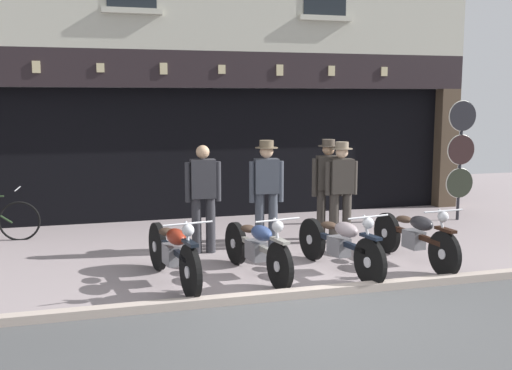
# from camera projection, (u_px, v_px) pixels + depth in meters

# --- Properties ---
(ground) EXTENTS (22.63, 22.00, 0.18)m
(ground) POSITION_uv_depth(u_px,v_px,m) (349.00, 330.00, 6.41)
(ground) COLOR gray
(shop_facade) EXTENTS (10.93, 4.42, 6.24)m
(shop_facade) POSITION_uv_depth(u_px,v_px,m) (204.00, 129.00, 13.79)
(shop_facade) COLOR black
(shop_facade) RESTS_ON ground
(motorcycle_left) EXTENTS (0.62, 2.06, 0.93)m
(motorcycle_left) POSITION_uv_depth(u_px,v_px,m) (173.00, 251.00, 7.85)
(motorcycle_left) COLOR black
(motorcycle_left) RESTS_ON ground
(motorcycle_center_left) EXTENTS (0.63, 1.95, 0.90)m
(motorcycle_center_left) POSITION_uv_depth(u_px,v_px,m) (257.00, 247.00, 8.17)
(motorcycle_center_left) COLOR black
(motorcycle_center_left) RESTS_ON ground
(motorcycle_center) EXTENTS (0.65, 2.02, 0.91)m
(motorcycle_center) POSITION_uv_depth(u_px,v_px,m) (340.00, 243.00, 8.37)
(motorcycle_center) COLOR black
(motorcycle_center) RESTS_ON ground
(motorcycle_center_right) EXTENTS (0.62, 2.02, 0.91)m
(motorcycle_center_right) POSITION_uv_depth(u_px,v_px,m) (415.00, 236.00, 8.79)
(motorcycle_center_right) COLOR black
(motorcycle_center_right) RESTS_ON ground
(salesman_left) EXTENTS (0.56, 0.25, 1.69)m
(salesman_left) POSITION_uv_depth(u_px,v_px,m) (203.00, 194.00, 9.37)
(salesman_left) COLOR #2D2D33
(salesman_left) RESTS_ON ground
(shopkeeper_center) EXTENTS (0.56, 0.36, 1.74)m
(shopkeeper_center) POSITION_uv_depth(u_px,v_px,m) (266.00, 188.00, 9.70)
(shopkeeper_center) COLOR #3D424C
(shopkeeper_center) RESTS_ON ground
(salesman_right) EXTENTS (0.56, 0.35, 1.69)m
(salesman_right) POSITION_uv_depth(u_px,v_px,m) (341.00, 187.00, 10.09)
(salesman_right) COLOR #38332D
(salesman_right) RESTS_ON ground
(assistant_far_right) EXTENTS (0.56, 0.35, 1.71)m
(assistant_far_right) POSITION_uv_depth(u_px,v_px,m) (328.00, 184.00, 10.34)
(assistant_far_right) COLOR #38332D
(assistant_far_right) RESTS_ON ground
(tyre_sign_pole) EXTENTS (0.60, 0.06, 2.36)m
(tyre_sign_pole) POSITION_uv_depth(u_px,v_px,m) (461.00, 151.00, 11.87)
(tyre_sign_pole) COLOR #232328
(tyre_sign_pole) RESTS_ON ground
(advert_board_near) EXTENTS (0.74, 0.03, 1.12)m
(advert_board_near) POSITION_uv_depth(u_px,v_px,m) (107.00, 141.00, 11.67)
(advert_board_near) COLOR silver
(advert_board_far) EXTENTS (0.65, 0.03, 0.94)m
(advert_board_far) POSITION_uv_depth(u_px,v_px,m) (43.00, 146.00, 11.36)
(advert_board_far) COLOR silver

